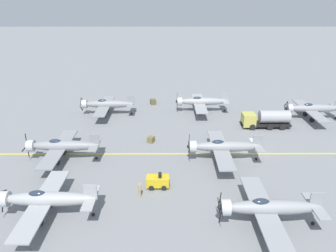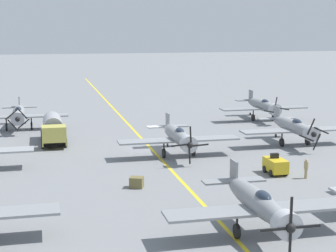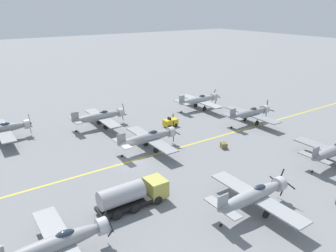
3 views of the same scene
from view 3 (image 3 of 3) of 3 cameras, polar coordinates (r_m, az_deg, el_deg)
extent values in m
plane|color=slate|center=(46.75, -6.60, -6.16)|extent=(400.00, 400.00, 0.00)
cube|color=yellow|center=(46.74, -6.60, -6.15)|extent=(0.30, 160.00, 0.01)
cylinder|color=#B7B7BC|center=(59.53, -23.39, 0.30)|extent=(1.58, 0.90, 1.58)
ellipsoid|color=#232D3D|center=(58.93, -26.59, 0.19)|extent=(0.80, 1.70, 0.76)
cube|color=gray|center=(59.18, -26.81, -0.70)|extent=(12.00, 2.10, 0.16)
sphere|color=black|center=(59.60, -22.93, 0.39)|extent=(0.56, 0.56, 0.56)
cube|color=black|center=(60.03, -22.85, -0.34)|extent=(0.46, 0.06, 1.75)
cube|color=black|center=(58.85, -22.73, 0.01)|extent=(1.75, 0.06, 0.46)
cube|color=black|center=(59.19, -23.01, 1.13)|extent=(0.46, 0.06, 1.75)
cube|color=black|center=(60.36, -23.12, 0.77)|extent=(1.75, 0.06, 0.46)
cylinder|color=black|center=(60.80, -26.93, -0.83)|extent=(0.14, 0.14, 1.26)
cylinder|color=black|center=(61.00, -26.84, -1.39)|extent=(0.22, 0.90, 0.90)
cylinder|color=black|center=(57.98, -26.49, -1.73)|extent=(0.14, 0.14, 1.26)
cylinder|color=black|center=(58.20, -26.40, -2.30)|extent=(0.22, 0.90, 0.90)
ellipsoid|color=gray|center=(49.99, 26.72, -3.93)|extent=(1.50, 9.50, 1.42)
cube|color=gray|center=(50.75, 27.10, -4.06)|extent=(12.00, 2.10, 0.16)
cube|color=gray|center=(46.61, 24.21, -5.02)|extent=(4.40, 1.10, 0.12)
cube|color=gray|center=(46.36, 24.32, -4.29)|extent=(0.14, 1.30, 1.60)
cylinder|color=black|center=(51.63, 25.56, -4.17)|extent=(0.14, 0.14, 1.26)
cylinder|color=black|center=(51.87, 25.46, -4.81)|extent=(0.22, 0.90, 0.90)
cylinder|color=black|center=(47.41, 23.82, -7.25)|extent=(0.12, 0.36, 0.36)
ellipsoid|color=gray|center=(49.09, -3.80, -2.10)|extent=(1.50, 9.50, 1.42)
cylinder|color=#B7B7BC|center=(51.29, 0.48, -1.04)|extent=(1.57, 0.90, 1.58)
ellipsoid|color=#232D3D|center=(49.42, -2.68, -1.21)|extent=(0.80, 1.70, 0.76)
cube|color=gray|center=(49.57, -3.04, -2.27)|extent=(12.00, 2.10, 0.16)
cube|color=gray|center=(47.28, -8.09, -2.97)|extent=(4.40, 1.10, 0.12)
cube|color=gray|center=(47.03, -8.13, -2.24)|extent=(0.14, 1.30, 1.60)
sphere|color=black|center=(51.56, 0.94, -0.93)|extent=(0.56, 0.56, 0.56)
cube|color=black|center=(50.88, 1.51, -1.17)|extent=(1.75, 0.06, 0.23)
cube|color=black|center=(51.29, 0.92, 0.00)|extent=(0.23, 0.06, 1.75)
cube|color=black|center=(52.25, 0.39, -0.69)|extent=(1.75, 0.06, 0.23)
cube|color=black|center=(51.85, 0.97, -1.84)|extent=(0.23, 0.06, 1.75)
cylinder|color=black|center=(51.01, -3.90, -2.39)|extent=(0.14, 0.14, 1.26)
cylinder|color=black|center=(51.26, -3.88, -3.04)|extent=(0.22, 0.90, 0.90)
cylinder|color=black|center=(48.64, -2.11, -3.52)|extent=(0.14, 0.14, 1.26)
cylinder|color=black|center=(48.90, -2.10, -4.20)|extent=(0.22, 0.90, 0.90)
cylinder|color=black|center=(48.09, -8.04, -5.20)|extent=(0.12, 0.36, 0.36)
ellipsoid|color=gray|center=(61.89, 13.87, 2.14)|extent=(1.50, 9.50, 1.42)
cylinder|color=#B7B7BC|center=(65.15, 16.54, 2.80)|extent=(1.58, 0.90, 1.58)
ellipsoid|color=#232D3D|center=(62.54, 14.63, 2.81)|extent=(0.80, 1.70, 0.76)
cube|color=gray|center=(62.54, 14.32, 1.97)|extent=(12.00, 2.10, 0.16)
cube|color=gray|center=(58.99, 11.19, 1.61)|extent=(4.40, 1.10, 0.12)
cube|color=gray|center=(58.79, 11.23, 2.21)|extent=(0.14, 1.30, 1.60)
sphere|color=black|center=(65.52, 16.82, 2.87)|extent=(0.56, 0.56, 0.56)
cube|color=black|center=(65.78, 16.74, 2.14)|extent=(0.15, 0.06, 1.75)
cube|color=black|center=(65.00, 17.40, 2.66)|extent=(1.75, 0.06, 0.15)
cube|color=black|center=(65.27, 16.90, 3.60)|extent=(0.15, 0.06, 1.75)
cube|color=black|center=(66.04, 16.24, 3.07)|extent=(1.75, 0.06, 0.15)
cylinder|color=black|center=(63.68, 13.28, 1.79)|extent=(0.14, 0.14, 1.26)
cylinder|color=black|center=(63.87, 13.24, 1.25)|extent=(0.22, 0.90, 0.90)
cylinder|color=black|center=(61.81, 15.29, 1.04)|extent=(0.14, 0.14, 1.26)
cylinder|color=black|center=(62.01, 15.24, 0.49)|extent=(0.22, 0.90, 0.90)
cylinder|color=black|center=(59.61, 11.02, -0.24)|extent=(0.12, 0.36, 0.36)
ellipsoid|color=gray|center=(59.61, -12.12, 1.59)|extent=(1.50, 9.50, 1.42)
cylinder|color=#B7B7BC|center=(61.28, -8.28, 2.36)|extent=(1.57, 0.90, 1.58)
ellipsoid|color=#232D3D|center=(59.84, -11.15, 2.30)|extent=(0.80, 1.70, 0.76)
cube|color=gray|center=(59.98, -11.43, 1.42)|extent=(12.00, 2.10, 0.16)
cube|color=gray|center=(58.28, -15.84, 0.98)|extent=(4.40, 1.10, 0.12)
cube|color=gray|center=(58.08, -15.90, 1.59)|extent=(0.14, 1.30, 1.60)
sphere|color=black|center=(61.49, -7.87, 2.44)|extent=(0.56, 0.56, 0.56)
cube|color=black|center=(62.03, -7.97, 1.81)|extent=(0.82, 0.06, 1.66)
cube|color=black|center=(60.91, -7.51, 1.94)|extent=(1.66, 0.06, 0.82)
cube|color=black|center=(60.95, -7.76, 3.08)|extent=(0.82, 0.06, 1.66)
cube|color=black|center=(62.08, -8.22, 2.93)|extent=(1.66, 0.06, 0.82)
cylinder|color=black|center=(61.50, -11.94, 1.24)|extent=(0.14, 0.14, 1.26)
cylinder|color=black|center=(61.71, -11.90, 0.68)|extent=(0.22, 0.90, 0.90)
cylinder|color=black|center=(58.87, -10.81, 0.45)|extent=(0.14, 0.14, 1.26)
cylinder|color=black|center=(59.09, -10.77, -0.13)|extent=(0.22, 0.90, 0.90)
cylinder|color=black|center=(58.94, -15.70, -0.88)|extent=(0.12, 0.36, 0.36)
ellipsoid|color=#929597|center=(35.91, 14.33, -11.75)|extent=(1.50, 9.50, 1.42)
cylinder|color=#B7B7BC|center=(38.99, 18.79, -9.52)|extent=(1.58, 0.90, 1.58)
ellipsoid|color=#232D3D|center=(36.39, 15.63, -10.39)|extent=(0.80, 1.70, 0.76)
cube|color=#929597|center=(36.59, 15.10, -11.80)|extent=(12.00, 2.10, 0.16)
cube|color=#929597|center=(33.27, 9.46, -13.85)|extent=(4.40, 1.10, 0.12)
cube|color=#929597|center=(32.92, 9.53, -12.92)|extent=(0.14, 1.30, 1.60)
sphere|color=black|center=(39.35, 19.25, -9.29)|extent=(0.56, 0.56, 0.56)
cube|color=black|center=(38.84, 20.28, -9.49)|extent=(1.73, 0.06, 0.54)
cube|color=black|center=(39.05, 19.16, -8.09)|extent=(0.54, 0.06, 1.73)
cube|color=black|center=(39.87, 18.24, -9.08)|extent=(1.73, 0.06, 0.54)
cube|color=black|center=(39.66, 19.34, -10.47)|extent=(0.54, 0.06, 1.73)
cylinder|color=black|center=(37.74, 13.28, -11.68)|extent=(0.14, 0.14, 1.26)
cylinder|color=black|center=(38.07, 13.20, -12.49)|extent=(0.22, 0.90, 0.90)
cylinder|color=black|center=(36.15, 16.82, -13.61)|extent=(0.14, 0.14, 1.26)
cylinder|color=black|center=(36.50, 16.72, -14.43)|extent=(0.22, 0.90, 0.90)
cylinder|color=black|center=(34.41, 9.18, -16.67)|extent=(0.12, 0.36, 0.36)
ellipsoid|color=gray|center=(30.43, -19.56, -18.96)|extent=(1.50, 9.50, 1.42)
cylinder|color=#B7B7BC|center=(31.37, -11.41, -16.71)|extent=(1.57, 0.90, 1.58)
ellipsoid|color=#232D3D|center=(30.27, -17.52, -17.57)|extent=(0.80, 1.70, 0.76)
cube|color=gray|center=(30.75, -18.05, -19.09)|extent=(12.00, 2.10, 0.16)
sphere|color=black|center=(31.51, -10.54, -16.45)|extent=(0.56, 0.56, 0.56)
cube|color=black|center=(32.35, -10.99, -16.61)|extent=(1.45, 0.06, 1.21)
cube|color=black|center=(31.52, -10.03, -17.97)|extent=(1.21, 0.06, 1.45)
cube|color=black|center=(30.68, -10.07, -16.29)|extent=(1.45, 0.06, 1.21)
cube|color=black|center=(31.53, -11.05, -14.94)|extent=(1.21, 0.06, 1.45)
cylinder|color=black|center=(32.30, -18.74, -18.44)|extent=(0.14, 0.14, 1.26)
cylinder|color=black|center=(32.69, -18.61, -19.31)|extent=(0.22, 0.90, 0.90)
ellipsoid|color=#989A9D|center=(68.98, 5.15, 4.53)|extent=(1.50, 9.50, 1.42)
cylinder|color=#B7B7BC|center=(71.78, 7.93, 5.04)|extent=(1.57, 0.90, 1.58)
ellipsoid|color=#232D3D|center=(69.53, 5.90, 5.11)|extent=(0.80, 1.70, 0.76)
cube|color=#989A9D|center=(69.53, 5.63, 4.35)|extent=(12.00, 2.10, 0.16)
cube|color=#989A9D|center=(66.52, 2.40, 4.13)|extent=(4.40, 1.10, 0.12)
cube|color=#989A9D|center=(66.34, 2.41, 4.67)|extent=(0.14, 1.30, 1.60)
sphere|color=black|center=(72.11, 8.23, 5.10)|extent=(0.56, 0.56, 0.56)
cube|color=black|center=(71.45, 8.66, 5.25)|extent=(1.63, 0.06, 0.89)
cube|color=black|center=(72.18, 8.05, 5.77)|extent=(0.89, 0.06, 1.63)
cube|color=black|center=(72.77, 7.80, 4.95)|extent=(1.63, 0.06, 0.89)
cube|color=black|center=(72.04, 8.40, 4.43)|extent=(0.89, 0.06, 1.63)
cylinder|color=black|center=(70.82, 4.84, 4.14)|extent=(0.14, 0.14, 1.26)
cylinder|color=black|center=(71.00, 4.83, 3.65)|extent=(0.22, 0.90, 0.90)
cylinder|color=black|center=(68.61, 6.41, 3.55)|extent=(0.14, 0.14, 1.26)
cylinder|color=black|center=(68.80, 6.39, 3.05)|extent=(0.22, 0.90, 0.90)
cylinder|color=black|center=(67.07, 2.34, 2.46)|extent=(0.12, 0.36, 0.36)
cube|color=black|center=(36.82, -6.16, -12.92)|extent=(2.25, 8.00, 0.40)
cube|color=#B2AD4C|center=(37.62, -2.16, -10.58)|extent=(2.50, 2.08, 2.00)
cylinder|color=#9E9EA3|center=(35.64, -8.14, -11.77)|extent=(2.10, 4.96, 2.10)
cylinder|color=black|center=(38.77, -3.71, -11.19)|extent=(0.30, 1.00, 1.00)
cylinder|color=black|center=(37.04, -1.79, -12.80)|extent=(0.30, 1.00, 1.00)
cylinder|color=black|center=(37.64, -7.57, -12.40)|extent=(0.30, 1.00, 1.00)
cylinder|color=black|center=(35.86, -5.80, -14.15)|extent=(0.30, 1.00, 1.00)
cylinder|color=black|center=(36.94, -10.53, -13.28)|extent=(0.30, 1.00, 1.00)
cylinder|color=black|center=(35.13, -8.89, -15.14)|extent=(0.30, 1.00, 1.00)
cube|color=gold|center=(59.23, 0.44, 0.66)|extent=(1.40, 2.60, 1.10)
cube|color=black|center=(58.84, 0.23, 1.32)|extent=(0.70, 0.36, 0.44)
cylinder|color=black|center=(60.32, 0.63, 0.52)|extent=(0.20, 0.60, 0.60)
cylinder|color=black|center=(59.26, 1.38, 0.15)|extent=(0.20, 0.60, 0.60)
cylinder|color=black|center=(59.56, -0.50, 0.26)|extent=(0.20, 0.60, 0.60)
cylinder|color=black|center=(58.49, 0.24, -0.12)|extent=(0.20, 0.60, 0.60)
cylinder|color=tan|center=(61.90, 0.89, 1.15)|extent=(0.25, 0.25, 0.81)
cylinder|color=tan|center=(61.66, 0.89, 1.80)|extent=(0.37, 0.37, 0.67)
sphere|color=tan|center=(61.52, 0.90, 2.19)|extent=(0.22, 0.22, 0.22)
cube|color=brown|center=(51.16, 9.68, -3.36)|extent=(1.29, 1.20, 0.87)
camera|label=1|loc=(84.33, -13.65, 19.79)|focal=35.00mm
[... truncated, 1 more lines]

